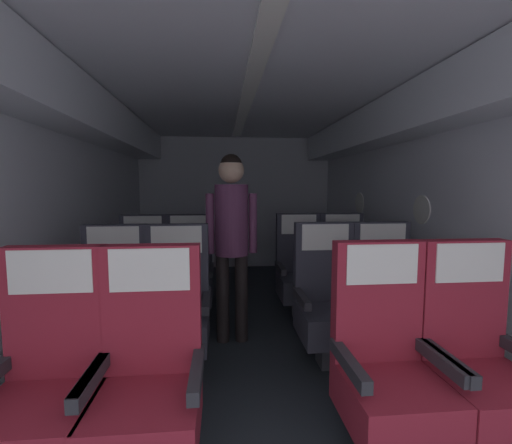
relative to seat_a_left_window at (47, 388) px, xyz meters
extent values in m
cube|color=#23282D|center=(1.01, 1.42, -0.45)|extent=(3.37, 6.05, 0.02)
cube|color=silver|center=(-0.57, 1.42, 0.64)|extent=(0.08, 5.65, 2.16)
cube|color=silver|center=(2.60, 1.42, 0.64)|extent=(0.08, 5.65, 2.16)
cube|color=silver|center=(1.01, 1.42, 1.72)|extent=(3.25, 5.65, 0.06)
cube|color=silver|center=(1.01, 4.26, 0.64)|extent=(3.25, 0.06, 2.16)
cube|color=silver|center=(-0.35, 1.42, 1.50)|extent=(0.37, 5.43, 0.36)
cube|color=silver|center=(2.37, 1.42, 1.50)|extent=(0.37, 5.43, 0.36)
cube|color=white|center=(1.01, 1.42, 1.68)|extent=(0.12, 5.09, 0.02)
cylinder|color=white|center=(2.55, 1.42, 0.68)|extent=(0.01, 0.26, 0.26)
cylinder|color=white|center=(2.55, 2.83, 0.68)|extent=(0.01, 0.26, 0.26)
cube|color=maroon|center=(0.00, -0.06, -0.12)|extent=(0.46, 0.49, 0.22)
cube|color=maroon|center=(0.00, 0.14, 0.30)|extent=(0.46, 0.09, 0.62)
cube|color=#28282D|center=(0.22, -0.06, 0.08)|extent=(0.05, 0.42, 0.06)
cube|color=silver|center=(0.00, 0.09, 0.50)|extent=(0.36, 0.01, 0.20)
cube|color=maroon|center=(0.44, -0.07, -0.12)|extent=(0.46, 0.49, 0.22)
cube|color=maroon|center=(0.44, 0.13, 0.30)|extent=(0.46, 0.09, 0.62)
cube|color=#28282D|center=(0.66, -0.07, 0.08)|extent=(0.05, 0.42, 0.06)
cube|color=#28282D|center=(0.22, -0.07, 0.08)|extent=(0.05, 0.42, 0.06)
cube|color=silver|center=(0.44, 0.08, 0.50)|extent=(0.36, 0.01, 0.20)
cube|color=#38383D|center=(2.02, -0.07, -0.34)|extent=(0.16, 0.18, 0.22)
cube|color=maroon|center=(2.02, -0.07, -0.12)|extent=(0.46, 0.49, 0.22)
cube|color=maroon|center=(2.02, 0.13, 0.30)|extent=(0.46, 0.09, 0.62)
cube|color=#28282D|center=(1.80, -0.07, 0.08)|extent=(0.05, 0.42, 0.06)
cube|color=silver|center=(2.02, 0.08, 0.50)|extent=(0.36, 0.01, 0.20)
cube|color=#38383D|center=(1.56, -0.06, -0.34)|extent=(0.16, 0.18, 0.22)
cube|color=maroon|center=(1.56, -0.06, -0.12)|extent=(0.46, 0.49, 0.22)
cube|color=maroon|center=(1.56, 0.14, 0.30)|extent=(0.46, 0.09, 0.62)
cube|color=#28282D|center=(1.78, -0.06, 0.08)|extent=(0.05, 0.42, 0.06)
cube|color=#28282D|center=(1.35, -0.06, 0.08)|extent=(0.05, 0.42, 0.06)
cube|color=silver|center=(1.56, 0.09, 0.50)|extent=(0.36, 0.01, 0.20)
cube|color=#38383D|center=(-0.01, 0.90, -0.34)|extent=(0.16, 0.18, 0.22)
cube|color=#33333D|center=(-0.01, 0.90, -0.12)|extent=(0.46, 0.49, 0.22)
cube|color=#33333D|center=(-0.01, 1.10, 0.30)|extent=(0.46, 0.09, 0.62)
cube|color=#28282D|center=(0.21, 0.90, 0.08)|extent=(0.05, 0.42, 0.06)
cube|color=#28282D|center=(-0.23, 0.90, 0.08)|extent=(0.05, 0.42, 0.06)
cube|color=silver|center=(-0.01, 1.05, 0.50)|extent=(0.36, 0.01, 0.20)
cube|color=#38383D|center=(0.44, 0.88, -0.34)|extent=(0.16, 0.18, 0.22)
cube|color=#33333D|center=(0.44, 0.88, -0.12)|extent=(0.46, 0.49, 0.22)
cube|color=#33333D|center=(0.44, 1.08, 0.30)|extent=(0.46, 0.09, 0.62)
cube|color=#28282D|center=(0.66, 0.88, 0.08)|extent=(0.05, 0.42, 0.06)
cube|color=#28282D|center=(0.22, 0.88, 0.08)|extent=(0.05, 0.42, 0.06)
cube|color=silver|center=(0.44, 1.03, 0.50)|extent=(0.36, 0.01, 0.20)
cube|color=#38383D|center=(2.02, 0.89, -0.34)|extent=(0.16, 0.18, 0.22)
cube|color=#33333D|center=(2.02, 0.89, -0.12)|extent=(0.46, 0.49, 0.22)
cube|color=#33333D|center=(2.02, 1.09, 0.30)|extent=(0.46, 0.09, 0.62)
cube|color=#28282D|center=(2.24, 0.89, 0.08)|extent=(0.05, 0.42, 0.06)
cube|color=#28282D|center=(1.80, 0.89, 0.08)|extent=(0.05, 0.42, 0.06)
cube|color=silver|center=(2.02, 1.04, 0.50)|extent=(0.36, 0.01, 0.20)
cube|color=#38383D|center=(1.56, 0.90, -0.34)|extent=(0.16, 0.18, 0.22)
cube|color=#33333D|center=(1.56, 0.90, -0.12)|extent=(0.46, 0.49, 0.22)
cube|color=#33333D|center=(1.56, 1.10, 0.30)|extent=(0.46, 0.09, 0.62)
cube|color=#28282D|center=(1.78, 0.90, 0.08)|extent=(0.05, 0.42, 0.06)
cube|color=#28282D|center=(1.35, 0.90, 0.08)|extent=(0.05, 0.42, 0.06)
cube|color=silver|center=(1.56, 1.05, 0.50)|extent=(0.36, 0.01, 0.20)
cube|color=#38383D|center=(0.00, 1.82, -0.34)|extent=(0.16, 0.18, 0.22)
cube|color=#33333D|center=(0.00, 1.82, -0.12)|extent=(0.46, 0.49, 0.22)
cube|color=#33333D|center=(0.00, 2.03, 0.30)|extent=(0.46, 0.09, 0.62)
cube|color=#28282D|center=(0.22, 1.82, 0.08)|extent=(0.05, 0.42, 0.06)
cube|color=#28282D|center=(-0.22, 1.82, 0.08)|extent=(0.05, 0.42, 0.06)
cube|color=silver|center=(0.00, 1.98, 0.50)|extent=(0.36, 0.01, 0.20)
cube|color=#38383D|center=(0.44, 1.84, -0.34)|extent=(0.16, 0.18, 0.22)
cube|color=#33333D|center=(0.44, 1.84, -0.12)|extent=(0.46, 0.49, 0.22)
cube|color=#33333D|center=(0.44, 2.04, 0.30)|extent=(0.46, 0.09, 0.62)
cube|color=#28282D|center=(0.66, 1.84, 0.08)|extent=(0.05, 0.42, 0.06)
cube|color=#28282D|center=(0.23, 1.84, 0.08)|extent=(0.05, 0.42, 0.06)
cube|color=silver|center=(0.44, 2.00, 0.50)|extent=(0.36, 0.01, 0.20)
cube|color=#38383D|center=(2.04, 1.84, -0.34)|extent=(0.16, 0.18, 0.22)
cube|color=#33333D|center=(2.04, 1.84, -0.12)|extent=(0.46, 0.49, 0.22)
cube|color=#33333D|center=(2.04, 2.05, 0.30)|extent=(0.46, 0.09, 0.62)
cube|color=#28282D|center=(2.25, 1.84, 0.08)|extent=(0.05, 0.42, 0.06)
cube|color=#28282D|center=(1.82, 1.84, 0.08)|extent=(0.05, 0.42, 0.06)
cube|color=silver|center=(2.04, 2.00, 0.50)|extent=(0.36, 0.01, 0.20)
cube|color=#38383D|center=(1.57, 1.85, -0.34)|extent=(0.16, 0.18, 0.22)
cube|color=#33333D|center=(1.57, 1.85, -0.12)|extent=(0.46, 0.49, 0.22)
cube|color=#33333D|center=(1.57, 2.05, 0.30)|extent=(0.46, 0.09, 0.62)
cube|color=#28282D|center=(1.79, 1.85, 0.08)|extent=(0.05, 0.42, 0.06)
cube|color=#28282D|center=(1.35, 1.85, 0.08)|extent=(0.05, 0.42, 0.06)
cube|color=silver|center=(1.57, 2.00, 0.50)|extent=(0.36, 0.01, 0.20)
cylinder|color=black|center=(0.78, 1.39, -0.07)|extent=(0.11, 0.11, 0.76)
cylinder|color=black|center=(0.94, 1.39, -0.07)|extent=(0.11, 0.11, 0.76)
cylinder|color=#5B2D4C|center=(0.86, 1.39, 0.61)|extent=(0.28, 0.28, 0.59)
cylinder|color=#5B2D4C|center=(0.68, 1.39, 0.58)|extent=(0.07, 0.07, 0.50)
cylinder|color=#5B2D4C|center=(1.04, 1.39, 0.58)|extent=(0.07, 0.07, 0.50)
sphere|color=tan|center=(0.86, 1.39, 1.02)|extent=(0.21, 0.21, 0.21)
sphere|color=black|center=(0.86, 1.39, 1.06)|extent=(0.18, 0.18, 0.18)
camera|label=1|loc=(0.77, -1.54, 0.88)|focal=24.53mm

